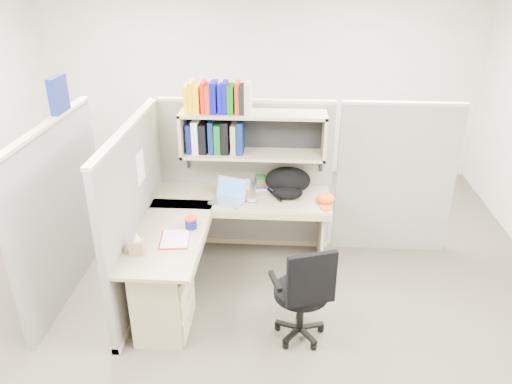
# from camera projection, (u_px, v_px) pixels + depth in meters

# --- Properties ---
(ground) EXTENTS (6.00, 6.00, 0.00)m
(ground) POSITION_uv_depth(u_px,v_px,m) (238.00, 291.00, 4.76)
(ground) COLOR #3C362E
(ground) RESTS_ON ground
(room_shell) EXTENTS (6.00, 6.00, 6.00)m
(room_shell) POSITION_uv_depth(u_px,v_px,m) (235.00, 129.00, 4.06)
(room_shell) COLOR #B1ABA0
(room_shell) RESTS_ON ground
(cubicle) EXTENTS (3.79, 1.84, 1.95)m
(cubicle) POSITION_uv_depth(u_px,v_px,m) (203.00, 184.00, 4.80)
(cubicle) COLOR slate
(cubicle) RESTS_ON ground
(desk) EXTENTS (1.74, 1.75, 0.73)m
(desk) POSITION_uv_depth(u_px,v_px,m) (187.00, 268.00, 4.34)
(desk) COLOR gray
(desk) RESTS_ON ground
(laptop) EXTENTS (0.40, 0.40, 0.23)m
(laptop) POSITION_uv_depth(u_px,v_px,m) (227.00, 192.00, 4.79)
(laptop) COLOR #B8B8BD
(laptop) RESTS_ON desk
(backpack) EXTENTS (0.51, 0.43, 0.27)m
(backpack) POSITION_uv_depth(u_px,v_px,m) (288.00, 183.00, 4.94)
(backpack) COLOR black
(backpack) RESTS_ON desk
(orange_cap) EXTENTS (0.18, 0.21, 0.10)m
(orange_cap) POSITION_uv_depth(u_px,v_px,m) (326.00, 198.00, 4.82)
(orange_cap) COLOR #E64C14
(orange_cap) RESTS_ON desk
(snack_canister) EXTENTS (0.11, 0.11, 0.11)m
(snack_canister) POSITION_uv_depth(u_px,v_px,m) (191.00, 222.00, 4.37)
(snack_canister) COLOR #0F115A
(snack_canister) RESTS_ON desk
(tissue_box) EXTENTS (0.12, 0.12, 0.18)m
(tissue_box) POSITION_uv_depth(u_px,v_px,m) (137.00, 243.00, 4.00)
(tissue_box) COLOR tan
(tissue_box) RESTS_ON desk
(mouse) EXTENTS (0.10, 0.07, 0.04)m
(mouse) POSITION_uv_depth(u_px,v_px,m) (252.00, 200.00, 4.84)
(mouse) COLOR #83A0B9
(mouse) RESTS_ON desk
(paper_cup) EXTENTS (0.07, 0.07, 0.10)m
(paper_cup) POSITION_uv_depth(u_px,v_px,m) (247.00, 184.00, 5.10)
(paper_cup) COLOR silver
(paper_cup) RESTS_ON desk
(book_stack) EXTENTS (0.21, 0.26, 0.12)m
(book_stack) POSITION_uv_depth(u_px,v_px,m) (263.00, 181.00, 5.15)
(book_stack) COLOR gray
(book_stack) RESTS_ON desk
(loose_paper) EXTENTS (0.26, 0.32, 0.00)m
(loose_paper) POSITION_uv_depth(u_px,v_px,m) (175.00, 238.00, 4.23)
(loose_paper) COLOR white
(loose_paper) RESTS_ON desk
(task_chair) EXTENTS (0.54, 0.50, 0.94)m
(task_chair) POSITION_uv_depth(u_px,v_px,m) (302.00, 307.00, 4.03)
(task_chair) COLOR black
(task_chair) RESTS_ON ground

